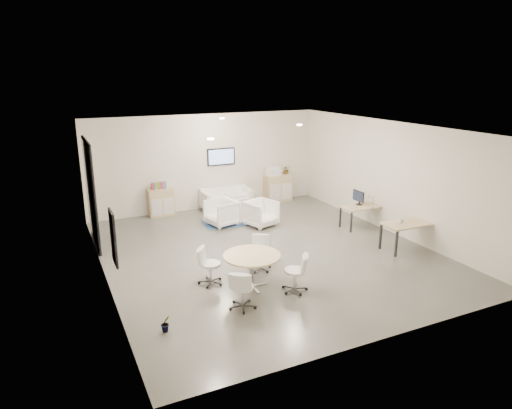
{
  "coord_description": "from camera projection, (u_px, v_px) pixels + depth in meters",
  "views": [
    {
      "loc": [
        -4.97,
        -9.9,
        4.49
      ],
      "look_at": [
        -0.11,
        0.4,
        1.2
      ],
      "focal_mm": 32.0,
      "sensor_mm": 36.0,
      "label": 1
    }
  ],
  "objects": [
    {
      "name": "room_shell",
      "position": [
        267.0,
        193.0,
        11.44
      ],
      "size": [
        9.6,
        10.6,
        4.8
      ],
      "color": "#4E4D47",
      "rests_on": "ground"
    },
    {
      "name": "glass_door",
      "position": [
        90.0,
        191.0,
        12.02
      ],
      "size": [
        0.09,
        1.9,
        2.85
      ],
      "color": "black",
      "rests_on": "room_shell"
    },
    {
      "name": "artwork",
      "position": [
        113.0,
        238.0,
        8.43
      ],
      "size": [
        0.05,
        0.54,
        1.04
      ],
      "color": "black",
      "rests_on": "room_shell"
    },
    {
      "name": "wall_tv",
      "position": [
        221.0,
        157.0,
        15.48
      ],
      "size": [
        0.98,
        0.06,
        0.58
      ],
      "color": "black",
      "rests_on": "room_shell"
    },
    {
      "name": "ceiling_spots",
      "position": [
        245.0,
        126.0,
        11.64
      ],
      "size": [
        3.14,
        4.14,
        0.03
      ],
      "color": "#FFEAC6",
      "rests_on": "room_shell"
    },
    {
      "name": "sideboard_left",
      "position": [
        161.0,
        202.0,
        14.77
      ],
      "size": [
        0.8,
        0.42,
        0.9
      ],
      "color": "tan",
      "rests_on": "room_shell"
    },
    {
      "name": "sideboard_right",
      "position": [
        278.0,
        188.0,
        16.49
      ],
      "size": [
        0.98,
        0.47,
        0.98
      ],
      "color": "tan",
      "rests_on": "room_shell"
    },
    {
      "name": "books",
      "position": [
        159.0,
        186.0,
        14.6
      ],
      "size": [
        0.47,
        0.14,
        0.22
      ],
      "color": "red",
      "rests_on": "sideboard_left"
    },
    {
      "name": "printer",
      "position": [
        274.0,
        171.0,
        16.24
      ],
      "size": [
        0.46,
        0.39,
        0.32
      ],
      "rotation": [
        0.0,
        0.0,
        0.04
      ],
      "color": "white",
      "rests_on": "sideboard_right"
    },
    {
      "name": "loveseat",
      "position": [
        226.0,
        199.0,
        15.53
      ],
      "size": [
        1.67,
        0.85,
        0.62
      ],
      "rotation": [
        0.0,
        0.0,
        0.01
      ],
      "color": "white",
      "rests_on": "room_shell"
    },
    {
      "name": "blue_rug",
      "position": [
        228.0,
        222.0,
        14.22
      ],
      "size": [
        1.6,
        1.14,
        0.01
      ],
      "primitive_type": "cube",
      "rotation": [
        0.0,
        0.0,
        -0.09
      ],
      "color": "#315397",
      "rests_on": "room_shell"
    },
    {
      "name": "armchair_left",
      "position": [
        222.0,
        211.0,
        13.86
      ],
      "size": [
        0.96,
        1.0,
        0.86
      ],
      "primitive_type": "imported",
      "rotation": [
        0.0,
        0.0,
        -1.34
      ],
      "color": "white",
      "rests_on": "room_shell"
    },
    {
      "name": "armchair_right",
      "position": [
        261.0,
        212.0,
        13.8
      ],
      "size": [
        1.04,
        1.01,
        0.86
      ],
      "primitive_type": "imported",
      "rotation": [
        0.0,
        0.0,
        0.32
      ],
      "color": "white",
      "rests_on": "room_shell"
    },
    {
      "name": "desk_rear",
      "position": [
        362.0,
        208.0,
        13.65
      ],
      "size": [
        1.27,
        0.64,
        0.66
      ],
      "rotation": [
        0.0,
        0.0,
        0.01
      ],
      "color": "tan",
      "rests_on": "room_shell"
    },
    {
      "name": "desk_front",
      "position": [
        409.0,
        225.0,
        11.92
      ],
      "size": [
        1.41,
        0.73,
        0.73
      ],
      "rotation": [
        0.0,
        0.0,
        -0.03
      ],
      "color": "tan",
      "rests_on": "room_shell"
    },
    {
      "name": "monitor",
      "position": [
        359.0,
        197.0,
        13.68
      ],
      "size": [
        0.2,
        0.5,
        0.44
      ],
      "color": "black",
      "rests_on": "desk_rear"
    },
    {
      "name": "round_table",
      "position": [
        252.0,
        258.0,
        9.75
      ],
      "size": [
        1.24,
        1.24,
        0.75
      ],
      "color": "tan",
      "rests_on": "room_shell"
    },
    {
      "name": "meeting_chairs",
      "position": [
        252.0,
        270.0,
        9.82
      ],
      "size": [
        2.31,
        2.31,
        0.82
      ],
      "color": "white",
      "rests_on": "room_shell"
    },
    {
      "name": "plant_cabinet",
      "position": [
        287.0,
        170.0,
        16.46
      ],
      "size": [
        0.35,
        0.37,
        0.24
      ],
      "primitive_type": "imported",
      "rotation": [
        0.0,
        0.0,
        -0.27
      ],
      "color": "#3F7F3F",
      "rests_on": "sideboard_right"
    },
    {
      "name": "plant_floor",
      "position": [
        166.0,
        328.0,
        8.22
      ],
      "size": [
        0.29,
        0.38,
        0.15
      ],
      "primitive_type": "imported",
      "rotation": [
        0.0,
        0.0,
        0.39
      ],
      "color": "#3F7F3F",
      "rests_on": "room_shell"
    },
    {
      "name": "cup",
      "position": [
        401.0,
        220.0,
        11.88
      ],
      "size": [
        0.15,
        0.13,
        0.13
      ],
      "primitive_type": "imported",
      "rotation": [
        0.0,
        0.0,
        -0.32
      ],
      "color": "white",
      "rests_on": "desk_front"
    }
  ]
}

